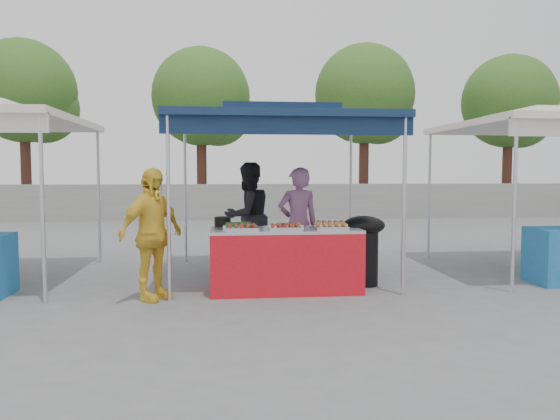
{
  "coord_description": "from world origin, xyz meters",
  "views": [
    {
      "loc": [
        -0.82,
        -7.33,
        1.61
      ],
      "look_at": [
        0.0,
        0.6,
        1.05
      ],
      "focal_mm": 35.0,
      "sensor_mm": 36.0,
      "label": 1
    }
  ],
  "objects": [
    {
      "name": "food_tray_fm",
      "position": [
        -0.04,
        -0.34,
        0.88
      ],
      "size": [
        0.42,
        0.3,
        0.07
      ],
      "color": "silver",
      "rests_on": "vendor_table"
    },
    {
      "name": "tree_0",
      "position": [
        -7.78,
        13.32,
        4.34
      ],
      "size": [
        3.72,
        3.69,
        6.35
      ],
      "color": "#46251B",
      "rests_on": "ground_plane"
    },
    {
      "name": "vendor_table",
      "position": [
        0.0,
        -0.1,
        0.43
      ],
      "size": [
        2.0,
        0.8,
        0.85
      ],
      "color": "red",
      "rests_on": "ground_plane"
    },
    {
      "name": "ground_plane",
      "position": [
        0.0,
        0.0,
        0.0
      ],
      "size": [
        80.0,
        80.0,
        0.0
      ],
      "primitive_type": "plane",
      "color": "slate"
    },
    {
      "name": "food_tray_bm",
      "position": [
        0.02,
        -0.05,
        0.88
      ],
      "size": [
        0.42,
        0.3,
        0.07
      ],
      "color": "silver",
      "rests_on": "vendor_table"
    },
    {
      "name": "back_wall",
      "position": [
        0.0,
        11.0,
        0.6
      ],
      "size": [
        40.0,
        0.25,
        1.2
      ],
      "primitive_type": "cube",
      "color": "gray",
      "rests_on": "ground_plane"
    },
    {
      "name": "food_tray_fr",
      "position": [
        0.58,
        -0.34,
        0.88
      ],
      "size": [
        0.42,
        0.3,
        0.07
      ],
      "color": "silver",
      "rests_on": "vendor_table"
    },
    {
      "name": "skewer_cup",
      "position": [
        -0.09,
        -0.23,
        0.89
      ],
      "size": [
        0.07,
        0.07,
        0.09
      ],
      "primitive_type": "cylinder",
      "color": "silver",
      "rests_on": "vendor_table"
    },
    {
      "name": "crate_left",
      "position": [
        -0.41,
        0.41,
        0.16
      ],
      "size": [
        0.53,
        0.37,
        0.32
      ],
      "primitive_type": "cube",
      "color": "#1545AF",
      "rests_on": "ground_plane"
    },
    {
      "name": "crate_stacked",
      "position": [
        0.17,
        0.55,
        0.44
      ],
      "size": [
        0.48,
        0.34,
        0.29
      ],
      "primitive_type": "cube",
      "color": "#1545AF",
      "rests_on": "crate_right"
    },
    {
      "name": "wok_burner",
      "position": [
        1.15,
        0.18,
        0.59
      ],
      "size": [
        0.59,
        0.59,
        1.0
      ],
      "rotation": [
        0.0,
        0.0,
        -0.41
      ],
      "color": "black",
      "rests_on": "ground_plane"
    },
    {
      "name": "main_canopy",
      "position": [
        0.0,
        0.97,
        2.37
      ],
      "size": [
        3.2,
        3.2,
        2.57
      ],
      "color": "silver",
      "rests_on": "ground_plane"
    },
    {
      "name": "food_tray_br",
      "position": [
        0.63,
        0.01,
        0.88
      ],
      "size": [
        0.42,
        0.3,
        0.07
      ],
      "color": "silver",
      "rests_on": "vendor_table"
    },
    {
      "name": "crate_right",
      "position": [
        0.17,
        0.55,
        0.15
      ],
      "size": [
        0.49,
        0.34,
        0.29
      ],
      "primitive_type": "cube",
      "color": "#1545AF",
      "rests_on": "ground_plane"
    },
    {
      "name": "helper_man",
      "position": [
        -0.43,
        1.54,
        0.88
      ],
      "size": [
        1.08,
        1.03,
        1.76
      ],
      "primitive_type": "imported",
      "rotation": [
        0.0,
        0.0,
        3.73
      ],
      "color": "black",
      "rests_on": "ground_plane"
    },
    {
      "name": "cooking_pot",
      "position": [
        -0.84,
        0.27,
        0.92
      ],
      "size": [
        0.23,
        0.23,
        0.13
      ],
      "primitive_type": "cylinder",
      "color": "black",
      "rests_on": "vendor_table"
    },
    {
      "name": "tree_3",
      "position": [
        10.21,
        12.78,
        4.15
      ],
      "size": [
        3.58,
        3.53,
        6.06
      ],
      "color": "#46251B",
      "rests_on": "ground_plane"
    },
    {
      "name": "food_tray_bl",
      "position": [
        -0.62,
        0.01,
        0.88
      ],
      "size": [
        0.42,
        0.3,
        0.07
      ],
      "color": "silver",
      "rests_on": "vendor_table"
    },
    {
      "name": "tree_2",
      "position": [
        4.54,
        12.7,
        4.33
      ],
      "size": [
        3.71,
        3.68,
        6.33
      ],
      "color": "#46251B",
      "rests_on": "ground_plane"
    },
    {
      "name": "tree_1",
      "position": [
        -1.47,
        12.96,
        4.19
      ],
      "size": [
        3.61,
        3.56,
        6.12
      ],
      "color": "#46251B",
      "rests_on": "ground_plane"
    },
    {
      "name": "vendor_woman",
      "position": [
        0.27,
        0.63,
        0.84
      ],
      "size": [
        0.66,
        0.49,
        1.67
      ],
      "primitive_type": "imported",
      "rotation": [
        0.0,
        0.0,
        3.29
      ],
      "color": "#945E8C",
      "rests_on": "ground_plane"
    },
    {
      "name": "food_tray_fl",
      "position": [
        -0.59,
        -0.34,
        0.88
      ],
      "size": [
        0.42,
        0.3,
        0.07
      ],
      "color": "silver",
      "rests_on": "vendor_table"
    },
    {
      "name": "customer_person",
      "position": [
        -1.72,
        -0.43,
        0.83
      ],
      "size": [
        0.95,
        1.0,
        1.66
      ],
      "primitive_type": "imported",
      "rotation": [
        0.0,
        0.0,
        0.85
      ],
      "color": "yellow",
      "rests_on": "ground_plane"
    }
  ]
}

